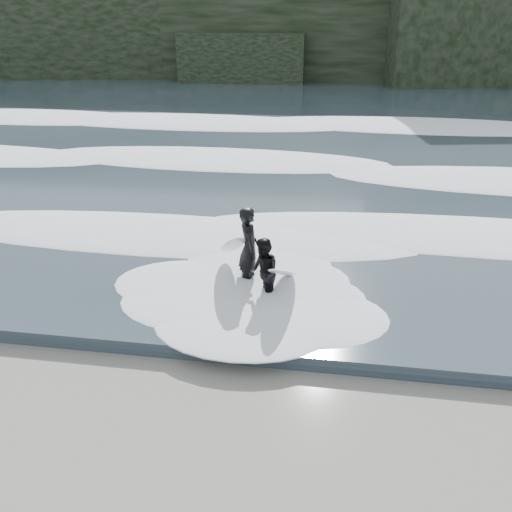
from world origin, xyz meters
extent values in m
plane|color=#8A6254|center=(0.00, 0.00, 0.00)|extent=(120.00, 120.00, 0.00)
cube|color=#2E3A45|center=(0.00, 29.00, 0.15)|extent=(90.00, 52.00, 0.30)
cube|color=black|center=(0.00, 46.00, 5.00)|extent=(70.00, 9.00, 10.00)
ellipsoid|color=white|center=(0.00, 9.00, 0.40)|extent=(60.00, 3.20, 0.20)
ellipsoid|color=white|center=(0.00, 16.00, 0.42)|extent=(60.00, 4.00, 0.24)
ellipsoid|color=white|center=(0.00, 25.00, 0.45)|extent=(60.00, 4.80, 0.30)
imported|color=black|center=(-1.39, 6.13, 0.99)|extent=(0.68, 0.83, 1.98)
ellipsoid|color=white|center=(-1.79, 6.18, 1.03)|extent=(1.09, 1.70, 1.08)
imported|color=black|center=(-0.94, 5.34, 0.78)|extent=(0.82, 0.92, 1.56)
ellipsoid|color=white|center=(-0.52, 5.34, 0.84)|extent=(0.66, 1.96, 1.06)
camera|label=1|loc=(0.65, -5.58, 6.08)|focal=40.00mm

